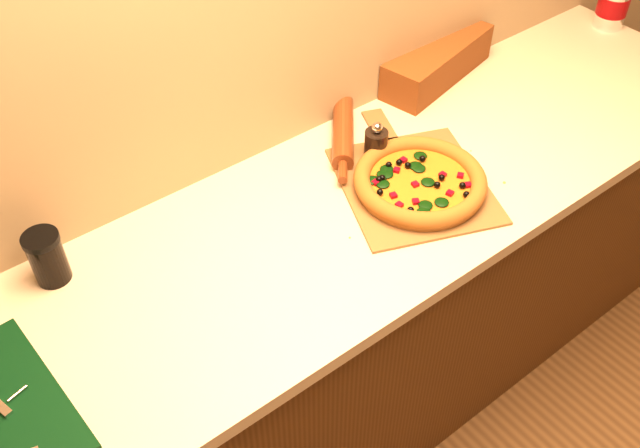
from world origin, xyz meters
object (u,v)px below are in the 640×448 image
at_px(pizza, 420,181).
at_px(rolling_pin, 343,130).
at_px(pepper_grinder, 376,144).
at_px(dark_jar, 47,257).
at_px(coffee_canister, 613,6).
at_px(pizza_peel, 411,181).

distance_m(pizza, rolling_pin, 0.29).
xyz_separation_m(pepper_grinder, dark_jar, (-0.87, 0.12, 0.02)).
xyz_separation_m(pizza, rolling_pin, (-0.02, 0.29, -0.00)).
bearing_deg(dark_jar, coffee_canister, -1.81).
bearing_deg(pizza, coffee_canister, 11.64).
xyz_separation_m(pizza_peel, dark_jar, (-0.88, 0.26, 0.06)).
distance_m(pepper_grinder, rolling_pin, 0.13).
height_order(rolling_pin, coffee_canister, coffee_canister).
relative_size(pizza_peel, pepper_grinder, 4.94).
bearing_deg(pepper_grinder, pizza, -88.37).
relative_size(pizza, rolling_pin, 0.98).
distance_m(pizza, pepper_grinder, 0.17).
height_order(pizza_peel, dark_jar, dark_jar).
distance_m(pizza_peel, rolling_pin, 0.26).
relative_size(pizza, dark_jar, 2.58).
distance_m(rolling_pin, dark_jar, 0.86).
bearing_deg(rolling_pin, pepper_grinder, -83.96).
bearing_deg(dark_jar, pizza, -18.56).
bearing_deg(pizza, pizza_peel, 80.13).
xyz_separation_m(pizza_peel, rolling_pin, (-0.02, 0.26, 0.03)).
distance_m(pizza_peel, pepper_grinder, 0.14).
height_order(pepper_grinder, coffee_canister, coffee_canister).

